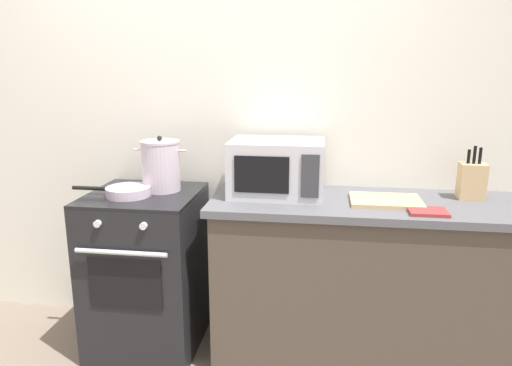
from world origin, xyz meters
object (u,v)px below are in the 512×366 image
stove (147,270)px  frying_pan (127,191)px  knife_block (472,181)px  stock_pot (161,166)px  cutting_board (386,201)px  oven_mitt (428,212)px  microwave (277,168)px

stove → frying_pan: size_ratio=2.09×
knife_block → frying_pan: bearing=-173.6°
stock_pot → frying_pan: size_ratio=0.71×
cutting_board → knife_block: size_ratio=1.27×
stock_pot → knife_block: 1.68m
stock_pot → cutting_board: size_ratio=0.87×
stock_pot → knife_block: bearing=2.2°
knife_block → oven_mitt: knife_block is taller
frying_pan → cutting_board: (1.37, 0.07, -0.02)m
microwave → frying_pan: bearing=-169.8°
stock_pot → frying_pan: (-0.15, -0.14, -0.12)m
frying_pan → knife_block: size_ratio=1.55×
stove → microwave: bearing=6.1°
stove → cutting_board: cutting_board is taller
stove → microwave: size_ratio=1.84×
cutting_board → oven_mitt: size_ratio=2.00×
frying_pan → oven_mitt: frying_pan is taller
microwave → oven_mitt: microwave is taller
cutting_board → oven_mitt: cutting_board is taller
stock_pot → cutting_board: stock_pot is taller
stock_pot → oven_mitt: stock_pot is taller
stove → oven_mitt: oven_mitt is taller
stove → knife_block: knife_block is taller
stove → oven_mitt: 1.57m
stock_pot → stove: bearing=-137.7°
cutting_board → microwave: bearing=172.2°
microwave → knife_block: microwave is taller
stock_pot → frying_pan: bearing=-135.8°
oven_mitt → stock_pot: bearing=170.5°
cutting_board → stove: bearing=-180.0°
frying_pan → stock_pot: bearing=44.2°
cutting_board → oven_mitt: (0.18, -0.16, -0.00)m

